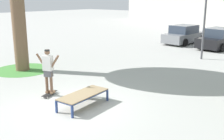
% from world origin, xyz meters
% --- Properties ---
extents(ground_plane, '(120.00, 120.00, 0.00)m').
position_xyz_m(ground_plane, '(0.00, 0.00, 0.00)').
color(ground_plane, '#A8A8A3').
extents(skate_box, '(0.95, 1.97, 0.46)m').
position_xyz_m(skate_box, '(0.31, 0.27, 0.41)').
color(skate_box, navy).
rests_on(skate_box, ground).
extents(skateboard, '(0.46, 0.82, 0.09)m').
position_xyz_m(skateboard, '(-1.47, 0.17, 0.08)').
color(skateboard, black).
rests_on(skateboard, ground).
extents(skater, '(0.97, 0.42, 1.69)m').
position_xyz_m(skater, '(-1.47, 0.17, 1.07)').
color(skater, brown).
rests_on(skater, skateboard).
extents(grass_patch_near_left, '(2.96, 2.96, 0.01)m').
position_xyz_m(grass_patch_near_left, '(-5.72, 1.62, 0.00)').
color(grass_patch_near_left, '#47893D').
rests_on(grass_patch_near_left, ground).
extents(car_grey, '(2.16, 4.32, 1.50)m').
position_xyz_m(car_grey, '(-3.45, 15.04, 0.69)').
color(car_grey, slate).
rests_on(car_grey, ground).
extents(car_black, '(2.20, 4.33, 1.50)m').
position_xyz_m(car_black, '(-0.46, 14.69, 0.69)').
color(car_black, black).
rests_on(car_black, ground).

